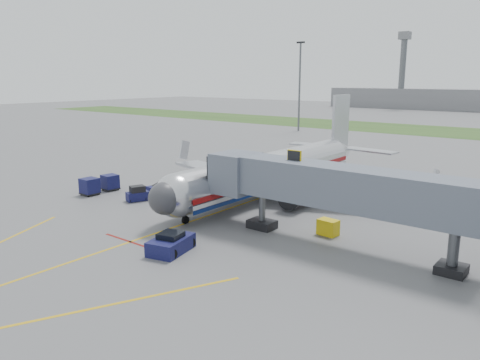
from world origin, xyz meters
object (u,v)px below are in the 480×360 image
Objects in this scene: pushback_tug at (171,244)px; ramp_worker at (227,180)px; airliner at (272,170)px; belt_loader at (162,188)px; baggage_tug at (138,194)px.

ramp_worker is (-9.78, 18.11, 0.31)m from pushback_tug.
airliner is 8.76× the size of belt_loader.
ramp_worker is at bearing 71.53° from baggage_tug.
pushback_tug is at bearing -77.97° from airliner.
belt_loader is 2.22× the size of ramp_worker.
belt_loader reaches higher than pushback_tug.
ramp_worker reaches higher than baggage_tug.
ramp_worker is (3.42, 10.23, 0.23)m from baggage_tug.
pushback_tug is 15.38m from baggage_tug.
belt_loader is 7.48m from ramp_worker.
pushback_tug is 18.40m from belt_loader.
ramp_worker is (4.21, 6.17, 0.44)m from belt_loader.
ramp_worker is at bearing 55.70° from belt_loader.
baggage_tug reaches higher than pushback_tug.
belt_loader is at bearing -145.75° from airliner.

